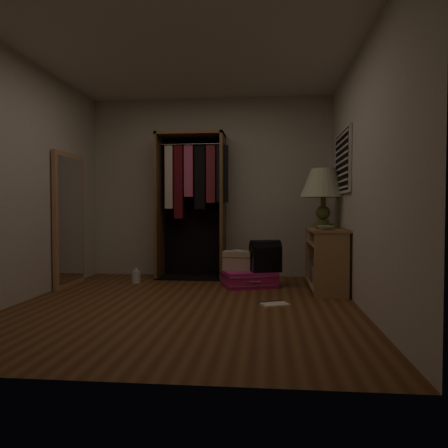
% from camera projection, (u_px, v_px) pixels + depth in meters
% --- Properties ---
extents(ground, '(4.00, 4.00, 0.00)m').
position_uv_depth(ground, '(186.00, 305.00, 4.46)').
color(ground, '#5B341A').
rests_on(ground, ground).
extents(room_walls, '(3.52, 4.02, 2.60)m').
position_uv_depth(room_walls, '(193.00, 158.00, 4.45)').
color(room_walls, beige).
rests_on(room_walls, ground).
extents(console_bookshelf, '(0.42, 1.12, 0.75)m').
position_uv_depth(console_bookshelf, '(325.00, 257.00, 5.34)').
color(console_bookshelf, '#A37A4F').
rests_on(console_bookshelf, ground).
extents(open_wardrobe, '(1.00, 0.50, 2.05)m').
position_uv_depth(open_wardrobe, '(193.00, 192.00, 6.20)').
color(open_wardrobe, brown).
rests_on(open_wardrobe, ground).
extents(floor_mirror, '(0.06, 0.80, 1.70)m').
position_uv_depth(floor_mirror, '(69.00, 219.00, 5.60)').
color(floor_mirror, tan).
rests_on(floor_mirror, ground).
extents(pink_suitcase, '(0.78, 0.67, 0.20)m').
position_uv_depth(pink_suitcase, '(249.00, 279.00, 5.52)').
color(pink_suitcase, '#D2197D').
rests_on(pink_suitcase, ground).
extents(train_case, '(0.37, 0.27, 0.26)m').
position_uv_depth(train_case, '(237.00, 260.00, 5.61)').
color(train_case, tan).
rests_on(train_case, pink_suitcase).
extents(black_bag, '(0.42, 0.33, 0.40)m').
position_uv_depth(black_bag, '(265.00, 255.00, 5.47)').
color(black_bag, black).
rests_on(black_bag, pink_suitcase).
extents(table_lamp, '(0.65, 0.65, 0.75)m').
position_uv_depth(table_lamp, '(323.00, 184.00, 5.57)').
color(table_lamp, '#4D562A').
rests_on(table_lamp, console_bookshelf).
extents(brass_tray, '(0.31, 0.31, 0.02)m').
position_uv_depth(brass_tray, '(329.00, 228.00, 5.08)').
color(brass_tray, '#B18344').
rests_on(brass_tray, console_bookshelf).
extents(ceramic_bowl, '(0.23, 0.23, 0.04)m').
position_uv_depth(ceramic_bowl, '(326.00, 228.00, 4.95)').
color(ceramic_bowl, '#97B598').
rests_on(ceramic_bowl, console_bookshelf).
extents(white_jug, '(0.14, 0.14, 0.20)m').
position_uv_depth(white_jug, '(136.00, 277.00, 5.79)').
color(white_jug, silver).
rests_on(white_jug, ground).
extents(floor_book, '(0.33, 0.30, 0.03)m').
position_uv_depth(floor_book, '(274.00, 304.00, 4.47)').
color(floor_book, '#F2E5CB').
rests_on(floor_book, ground).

